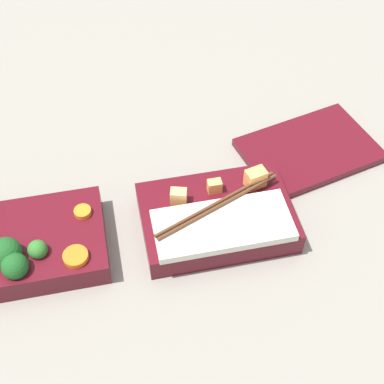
% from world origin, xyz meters
% --- Properties ---
extents(ground_plane, '(3.00, 3.00, 0.00)m').
position_xyz_m(ground_plane, '(0.00, 0.00, 0.00)').
color(ground_plane, gray).
extents(bento_tray_vegetable, '(0.21, 0.14, 0.07)m').
position_xyz_m(bento_tray_vegetable, '(-0.13, 0.00, 0.02)').
color(bento_tray_vegetable, '#510F19').
rests_on(bento_tray_vegetable, ground_plane).
extents(bento_tray_rice, '(0.21, 0.14, 0.07)m').
position_xyz_m(bento_tray_rice, '(0.14, -0.01, 0.02)').
color(bento_tray_rice, '#510F19').
rests_on(bento_tray_rice, ground_plane).
extents(bento_lid, '(0.24, 0.19, 0.01)m').
position_xyz_m(bento_lid, '(0.32, 0.11, 0.01)').
color(bento_lid, '#510F19').
rests_on(bento_lid, ground_plane).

